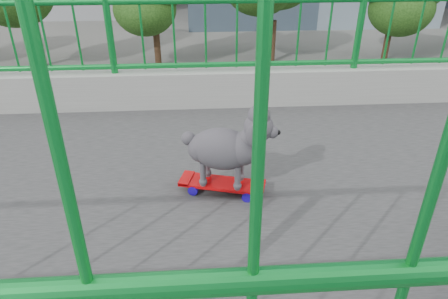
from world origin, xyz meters
TOP-DOWN VIEW (x-y plane):
  - road at (-13.00, 0.00)m, footprint 18.00×90.00m
  - railing at (0.00, 0.00)m, footprint 3.00×24.00m
  - skateboard at (-0.07, -1.20)m, footprint 0.27×0.51m
  - poodle at (-0.06, -1.18)m, footprint 0.31×0.52m
  - car_3 at (-15.60, 3.89)m, footprint 1.95×4.80m

SIDE VIEW (x-z plane):
  - road at x=-13.00m, z-range 0.00..0.02m
  - car_3 at x=-15.60m, z-range 0.00..1.39m
  - skateboard at x=-0.07m, z-range 7.02..7.08m
  - railing at x=0.00m, z-range 6.50..7.92m
  - poodle at x=-0.06m, z-range 7.08..7.53m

